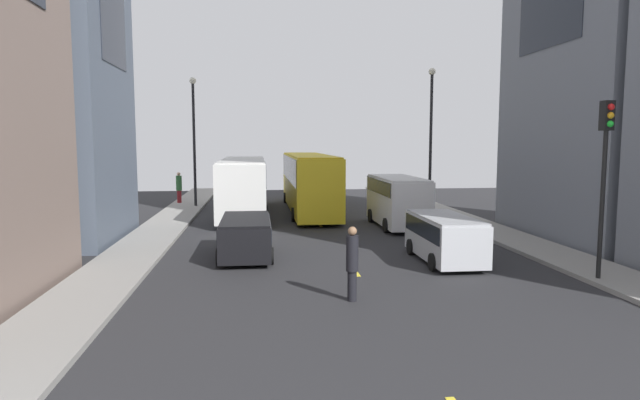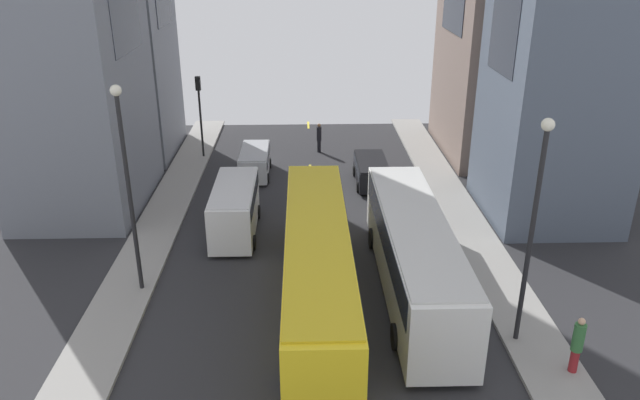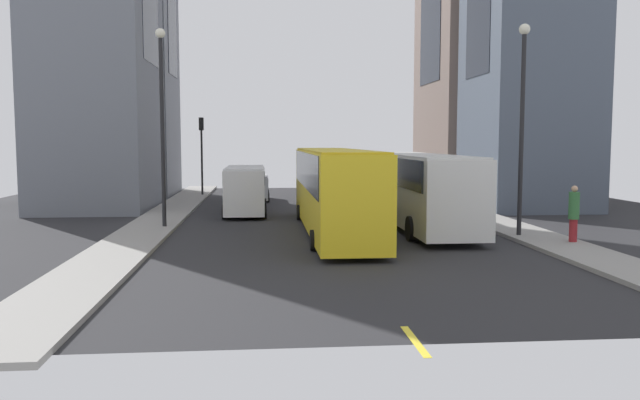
{
  "view_description": "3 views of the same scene",
  "coord_description": "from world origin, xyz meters",
  "views": [
    {
      "loc": [
        -3.22,
        -28.62,
        4.37
      ],
      "look_at": [
        -0.06,
        -0.89,
        1.39
      ],
      "focal_mm": 30.54,
      "sensor_mm": 36.0,
      "label": 1
    },
    {
      "loc": [
        0.45,
        26.67,
        13.77
      ],
      "look_at": [
        -0.33,
        0.17,
        2.43
      ],
      "focal_mm": 34.11,
      "sensor_mm": 36.0,
      "label": 2
    },
    {
      "loc": [
        2.98,
        33.16,
        3.95
      ],
      "look_at": [
        0.38,
        4.09,
        1.27
      ],
      "focal_mm": 36.05,
      "sensor_mm": 36.0,
      "label": 3
    }
  ],
  "objects": [
    {
      "name": "delivery_van_white",
      "position": [
        3.92,
        -1.35,
        1.51
      ],
      "size": [
        2.25,
        5.83,
        2.58
      ],
      "color": "white",
      "rests_on": "ground"
    },
    {
      "name": "lane_stripe_0",
      "position": [
        0.0,
        -21.0,
        0.01
      ],
      "size": [
        0.16,
        2.0,
        0.01
      ],
      "primitive_type": "cube",
      "color": "yellow",
      "rests_on": "ground"
    },
    {
      "name": "pedestrian_waiting_curb",
      "position": [
        -0.68,
        -14.16,
        1.11
      ],
      "size": [
        0.34,
        0.34,
        2.08
      ],
      "rotation": [
        0.0,
        0.0,
        2.77
      ],
      "color": "black",
      "rests_on": "ground"
    },
    {
      "name": "streetcar_yellow",
      "position": [
        -0.06,
        5.74,
        2.13
      ],
      "size": [
        2.7,
        14.71,
        3.59
      ],
      "color": "yellow",
      "rests_on": "ground"
    },
    {
      "name": "sidewalk_east",
      "position": [
        8.05,
        0.0,
        0.07
      ],
      "size": [
        2.32,
        44.0,
        0.15
      ],
      "primitive_type": "cube",
      "color": "gray",
      "rests_on": "ground"
    },
    {
      "name": "lane_stripe_3",
      "position": [
        0.0,
        10.5,
        0.01
      ],
      "size": [
        0.16,
        2.0,
        0.01
      ],
      "primitive_type": "cube",
      "color": "yellow",
      "rests_on": "ground"
    },
    {
      "name": "streetlamp_near",
      "position": [
        7.39,
        4.11,
        5.35
      ],
      "size": [
        0.44,
        0.44,
        8.71
      ],
      "color": "black",
      "rests_on": "ground"
    },
    {
      "name": "lane_stripe_2",
      "position": [
        0.0,
        0.0,
        0.01
      ],
      "size": [
        0.16,
        2.0,
        0.01
      ],
      "primitive_type": "cube",
      "color": "yellow",
      "rests_on": "ground"
    },
    {
      "name": "traffic_light_near_corner",
      "position": [
        7.29,
        -13.12,
        3.98
      ],
      "size": [
        0.32,
        0.44,
        5.46
      ],
      "color": "black",
      "rests_on": "ground"
    },
    {
      "name": "sidewalk_west",
      "position": [
        -8.05,
        0.0,
        0.07
      ],
      "size": [
        2.32,
        44.0,
        0.15
      ],
      "primitive_type": "cube",
      "color": "gray",
      "rests_on": "ground"
    },
    {
      "name": "car_black_1",
      "position": [
        -3.72,
        -8.01,
        0.89
      ],
      "size": [
        2.03,
        4.45,
        1.5
      ],
      "color": "black",
      "rests_on": "ground"
    },
    {
      "name": "lane_stripe_1",
      "position": [
        0.0,
        -10.5,
        0.01
      ],
      "size": [
        0.16,
        2.0,
        0.01
      ],
      "primitive_type": "cube",
      "color": "yellow",
      "rests_on": "ground"
    },
    {
      "name": "car_silver_0",
      "position": [
        3.52,
        -9.67,
        1.0
      ],
      "size": [
        1.91,
        4.41,
        1.69
      ],
      "color": "#B7BABF",
      "rests_on": "ground"
    },
    {
      "name": "city_bus_white",
      "position": [
        -4.11,
        4.43,
        2.01
      ],
      "size": [
        2.8,
        12.83,
        3.35
      ],
      "color": "silver",
      "rests_on": "ground"
    },
    {
      "name": "lane_stripe_4",
      "position": [
        0.0,
        21.0,
        0.01
      ],
      "size": [
        0.16,
        2.0,
        0.01
      ],
      "primitive_type": "cube",
      "color": "yellow",
      "rests_on": "ground"
    },
    {
      "name": "pedestrian_walking_far",
      "position": [
        -8.72,
        10.04,
        1.28
      ],
      "size": [
        0.4,
        0.4,
        2.14
      ],
      "rotation": [
        0.0,
        0.0,
        0.38
      ],
      "color": "maroon",
      "rests_on": "ground"
    },
    {
      "name": "streetlamp_far",
      "position": [
        -7.39,
        8.12,
        5.2
      ],
      "size": [
        0.44,
        0.44,
        8.43
      ],
      "color": "black",
      "rests_on": "ground"
    },
    {
      "name": "ground_plane",
      "position": [
        0.0,
        0.0,
        0.0
      ],
      "size": [
        42.42,
        42.42,
        0.0
      ],
      "primitive_type": "plane",
      "color": "#28282B"
    }
  ]
}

